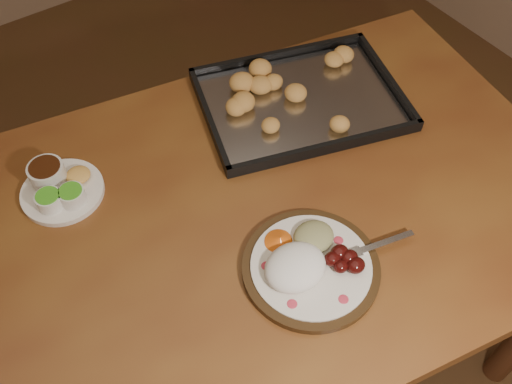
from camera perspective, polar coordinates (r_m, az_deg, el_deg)
ground at (r=1.86m, az=-7.15°, el=-16.64°), size 4.00×4.00×0.00m
dining_table at (r=1.28m, az=-1.86°, el=-4.78°), size 1.63×1.14×0.75m
dinner_plate at (r=1.12m, az=5.21°, el=-7.15°), size 0.35×0.27×0.06m
condiment_saucer at (r=1.29m, az=-19.14°, el=0.50°), size 0.18×0.18×0.06m
baking_tray at (r=1.41m, az=4.47°, el=9.26°), size 0.56×0.47×0.05m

